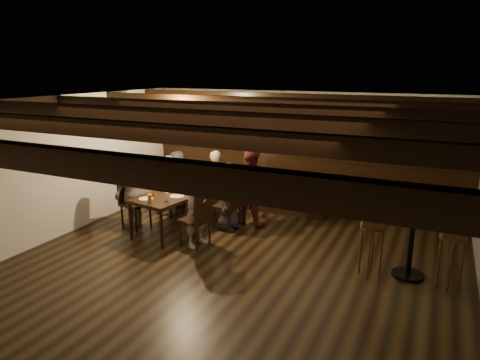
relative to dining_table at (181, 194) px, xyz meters
The scene contains 27 objects.
room 1.50m from the dining_table, 28.37° to the left, with size 7.00×7.00×7.00m.
dining_table is the anchor object (origin of this frame).
chair_left_near 0.92m from the dining_table, 139.08° to the left, with size 0.51×0.51×0.98m.
chair_left_far 0.92m from the dining_table, 156.94° to the right, with size 0.50×0.50×0.96m.
chair_right_near 0.92m from the dining_table, 23.10° to the left, with size 0.47×0.47×0.90m.
chair_right_far 0.92m from the dining_table, 40.98° to the right, with size 0.47×0.47×0.91m.
person_bench_left 1.27m from the dining_table, 126.06° to the left, with size 0.58×0.38×1.19m, color #29282B.
person_bench_centre 1.05m from the dining_table, 81.06° to the left, with size 0.47×0.31×1.28m, color gray.
person_bench_right 1.27m from the dining_table, 36.06° to the left, with size 0.69×0.54×1.43m, color #57211D.
person_left_near 0.88m from the dining_table, 140.10° to the left, with size 0.76×0.44×1.18m, color gray.
person_left_far 0.87m from the dining_table, 157.98° to the right, with size 0.78×0.33×1.33m, color gray.
person_right_near 0.88m from the dining_table, 22.02° to the left, with size 0.60×0.39×1.23m, color #28282B.
person_right_far 0.88m from the dining_table, 39.90° to the right, with size 0.52×0.34×1.41m, color #A9968F.
pint_a 0.76m from the dining_table, 102.86° to the left, with size 0.07×0.07×0.14m, color #BF7219.
pint_b 0.71m from the dining_table, 60.02° to the left, with size 0.07×0.07×0.14m, color #BF7219.
pint_c 0.34m from the dining_table, 152.62° to the left, with size 0.07×0.07×0.14m, color #BF7219.
pint_d 0.38m from the dining_table, 24.75° to the left, with size 0.07×0.07×0.14m, color silver.
pint_e 0.52m from the dining_table, 124.99° to the right, with size 0.07×0.07×0.14m, color #BF7219.
pint_f 0.60m from the dining_table, 78.96° to the right, with size 0.07×0.07×0.14m, color silver.
pint_g 0.81m from the dining_table, 95.36° to the right, with size 0.07×0.07×0.14m, color #BF7219.
plate_near 0.72m from the dining_table, 111.03° to the right, with size 0.24×0.24×0.01m, color white.
plate_far 0.36m from the dining_table, 67.98° to the right, with size 0.24×0.24×0.01m, color white.
condiment_caddy 0.13m from the dining_table, 98.94° to the right, with size 0.15×0.10×0.12m, color black.
candle 0.33m from the dining_table, 59.26° to the left, with size 0.05×0.05×0.05m, color beige.
high_top_table 3.91m from the dining_table, ahead, with size 0.60×0.60×1.06m.
bar_stool_left 3.44m from the dining_table, ahead, with size 0.35×0.37×1.07m.
bar_stool_right 4.42m from the dining_table, ahead, with size 0.34×0.35×1.07m.
Camera 1 is at (2.57, -4.65, 2.84)m, focal length 32.00 mm.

